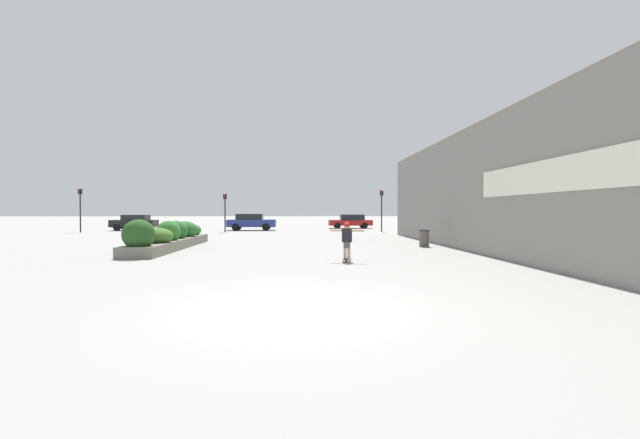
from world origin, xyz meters
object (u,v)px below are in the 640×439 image
Objects in this scene: car_center_right at (251,222)px; car_rightmost at (482,220)px; car_leftmost at (135,222)px; traffic_light_left at (225,206)px; trash_bin at (424,238)px; car_center_left at (351,221)px; skateboarder at (347,237)px; traffic_light_far_left at (80,203)px; skateboard at (347,260)px; traffic_light_right at (382,204)px.

car_center_right is 0.98× the size of car_rightmost.
car_leftmost is 10.83m from car_center_right.
traffic_light_left is at bearing -28.66° from car_center_right.
trash_bin is 0.26× the size of traffic_light_left.
car_center_left is 14.18m from traffic_light_left.
traffic_light_far_left is at bearing 150.06° from skateboarder.
car_rightmost reaches higher than skateboard.
car_center_right is (-9.86, -4.52, 0.06)m from car_center_left.
skateboard is 0.19× the size of car_leftmost.
traffic_light_left reaches higher than car_rightmost.
car_rightmost is (22.58, 1.61, 0.06)m from car_center_right.
car_center_right is 22.64m from car_rightmost.
trash_bin is 29.02m from car_leftmost.
traffic_light_left is (-8.04, 21.72, 1.36)m from skateboarder.
skateboarder is (0.00, -0.00, 0.81)m from skateboard.
traffic_light_left is at bearing 0.22° from traffic_light_far_left.
car_center_left reaches higher than skateboard.
skateboarder is at bearing -69.70° from traffic_light_left.
traffic_light_right reaches higher than car_center_right.
car_center_right is 1.21× the size of traffic_light_far_left.
car_center_left is at bearing 100.27° from skateboarder.
car_center_left reaches higher than trash_bin.
car_center_left is 25.05m from traffic_light_far_left.
car_rightmost is at bearing 75.77° from skateboard.
traffic_light_far_left is at bearing -76.17° from car_center_right.
traffic_light_far_left reaches higher than car_leftmost.
traffic_light_left is (-1.84, -3.36, 1.43)m from car_center_right.
car_center_right is 1.24× the size of traffic_light_right.
traffic_light_left is at bearing 123.98° from car_center_left.
car_center_right is at bearing 121.20° from skateboard.
trash_bin is 23.78m from car_rightmost.
traffic_light_right is at bearing 73.79° from car_center_right.
traffic_light_far_left is (-25.44, -0.03, 0.04)m from traffic_light_right.
traffic_light_left is at bearing 127.61° from skateboard.
traffic_light_right is at bearing -167.52° from car_center_left.
skateboarder is 29.83m from car_center_left.
traffic_light_right is 0.98× the size of traffic_light_far_left.
car_leftmost is 0.89× the size of car_center_right.
traffic_light_left is 0.91× the size of traffic_light_right.
car_leftmost is at bearing 51.60° from traffic_light_far_left.
skateboard is 0.21× the size of traffic_light_right.
traffic_light_far_left is at bearing 150.06° from skateboard.
traffic_light_left is (-24.42, -4.97, 1.37)m from car_rightmost.
trash_bin is at bearing 29.47° from car_center_right.
traffic_light_far_left is (-20.04, 21.68, 2.41)m from skateboard.
car_leftmost is (-21.56, 19.41, 0.34)m from trash_bin.
car_center_right reaches higher than car_center_left.
car_center_left is 10.85m from car_center_right.
car_leftmost is 9.85m from traffic_light_left.
traffic_light_far_left reaches higher than traffic_light_right.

